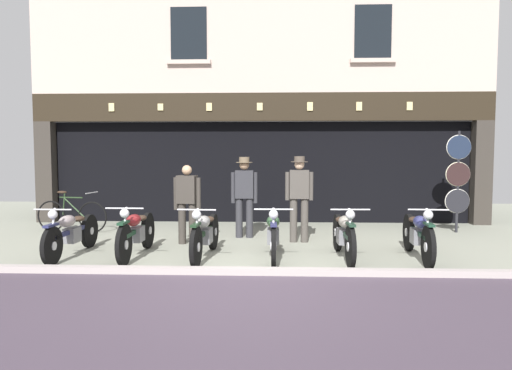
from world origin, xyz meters
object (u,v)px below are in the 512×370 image
Objects in this scene: salesman_right at (299,195)px; advert_board_near at (153,160)px; motorcycle_far_left at (71,232)px; motorcycle_center_left at (205,233)px; motorcycle_center_right at (344,233)px; leaning_bicycle at (71,215)px; tyre_sign_pole at (458,175)px; motorcycle_right at (418,234)px; motorcycle_center at (273,233)px; salesman_left at (187,201)px; shopkeeper_center at (244,193)px; motorcycle_left at (136,232)px.

advert_board_near is (-3.70, 2.77, 0.65)m from salesman_right.
motorcycle_center_left reaches higher than motorcycle_far_left.
motorcycle_center_right is 1.14× the size of leaning_bicycle.
tyre_sign_pole is (7.67, 2.71, 0.88)m from motorcycle_far_left.
motorcycle_center_right is 4.11m from tyre_sign_pole.
motorcycle_far_left is 5.98m from motorcycle_right.
salesman_right is 5.31m from leaning_bicycle.
motorcycle_center_right is (1.20, -0.02, 0.00)m from motorcycle_center.
salesman_left is at bearing -22.93° from motorcycle_center_right.
motorcycle_right is 1.17× the size of leaning_bicycle.
advert_board_near is at bearing -33.18° from motorcycle_right.
motorcycle_left is at bearing 45.01° from shopkeeper_center.
leaning_bicycle is at bearing -178.74° from tyre_sign_pole.
tyre_sign_pole is at bearing 99.85° from leaning_bicycle.
advert_board_near reaches higher than motorcycle_center.
salesman_right is at bearing -162.45° from salesman_left.
tyre_sign_pole reaches higher than motorcycle_far_left.
salesman_left is 3.29m from leaning_bicycle.
motorcycle_left is 1.03× the size of motorcycle_center.
motorcycle_far_left is at bearing -160.55° from tyre_sign_pole.
salesman_right is (-1.94, 1.43, 0.53)m from motorcycle_right.
motorcycle_far_left is at bearing 3.45° from motorcycle_right.
salesman_left reaches higher than motorcycle_far_left.
motorcycle_center is (3.52, -0.01, 0.01)m from motorcycle_far_left.
shopkeeper_center reaches higher than motorcycle_center_right.
shopkeeper_center is at bearing -21.88° from salesman_right.
shopkeeper_center is at bearing -132.85° from motorcycle_left.
advert_board_near is 2.55m from leaning_bicycle.
salesman_right reaches higher than motorcycle_right.
motorcycle_center is at bearing 70.57° from salesman_right.
salesman_left is 0.90× the size of leaning_bicycle.
motorcycle_far_left is 0.90× the size of tyre_sign_pole.
leaning_bicycle is (-4.65, 2.52, -0.05)m from motorcycle_center.
salesman_right is at bearing -160.46° from tyre_sign_pole.
motorcycle_far_left is 1.04× the size of motorcycle_center_right.
tyre_sign_pole is (2.94, 2.74, 0.87)m from motorcycle_center_right.
salesman_left is at bearing -11.85° from motorcycle_right.
shopkeeper_center reaches higher than motorcycle_far_left.
motorcycle_center_left is 2.31m from salesman_right.
salesman_right reaches higher than shopkeeper_center.
motorcycle_far_left is 4.32m from salesman_right.
motorcycle_right is at bearing -175.60° from motorcycle_center_left.
shopkeeper_center is (1.76, 1.88, 0.52)m from motorcycle_left.
motorcycle_center_left is 4.87m from advert_board_near.
advert_board_near is at bearing -45.01° from motorcycle_center_right.
motorcycle_center_left is 0.91× the size of tyre_sign_pole.
motorcycle_left is at bearing 3.31° from motorcycle_right.
motorcycle_far_left is 2.75m from leaning_bicycle.
advert_board_near is at bearing -36.40° from salesman_right.
motorcycle_center_left is at bearing 62.03° from leaning_bicycle.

